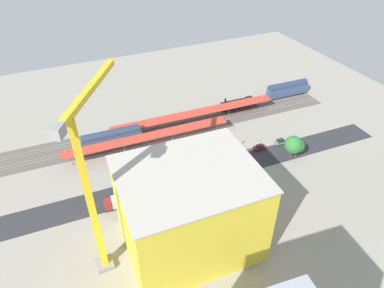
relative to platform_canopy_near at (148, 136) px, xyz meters
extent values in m
plane|color=gray|center=(-13.12, 14.58, -4.33)|extent=(190.63, 190.63, 0.00)
cube|color=#5B544C|center=(-13.12, -8.32, -4.33)|extent=(119.51, 17.04, 0.01)
cube|color=#2D2D33|center=(-13.12, 19.47, -4.33)|extent=(119.38, 12.95, 0.01)
cube|color=#9E9EA8|center=(-13.12, -11.59, -4.15)|extent=(119.08, 4.07, 0.12)
cube|color=#9E9EA8|center=(-13.12, -10.15, -4.15)|extent=(119.08, 4.07, 0.12)
cube|color=#9E9EA8|center=(-13.12, -6.50, -4.15)|extent=(119.08, 4.07, 0.12)
cube|color=#9E9EA8|center=(-13.12, -5.06, -4.15)|extent=(119.08, 4.07, 0.12)
cube|color=#C63D2D|center=(0.00, 0.00, 0.04)|extent=(55.04, 6.03, 0.36)
cylinder|color=slate|center=(-24.71, 0.82, -2.24)|extent=(0.30, 0.30, 4.19)
cylinder|color=slate|center=(-8.24, 0.27, -2.24)|extent=(0.30, 0.30, 4.19)
cylinder|color=slate|center=(8.24, -0.27, -2.24)|extent=(0.30, 0.30, 4.19)
cylinder|color=slate|center=(24.71, -0.82, -2.24)|extent=(0.30, 0.30, 4.19)
cube|color=#C63D2D|center=(-20.30, -7.99, -0.50)|extent=(62.10, 6.63, 0.32)
cylinder|color=slate|center=(-48.18, -7.06, -2.50)|extent=(0.30, 0.30, 3.67)
cylinder|color=slate|center=(-34.24, -7.53, -2.50)|extent=(0.30, 0.30, 3.67)
cylinder|color=slate|center=(-20.30, -7.99, -2.50)|extent=(0.30, 0.30, 3.67)
cylinder|color=slate|center=(-6.36, -8.45, -2.50)|extent=(0.30, 0.30, 3.67)
cylinder|color=slate|center=(7.58, -8.91, -2.50)|extent=(0.30, 0.30, 3.67)
cube|color=black|center=(-40.47, -10.87, -3.83)|extent=(15.12, 2.82, 1.00)
cylinder|color=black|center=(-39.12, -10.92, -2.04)|extent=(12.43, 2.99, 2.59)
cube|color=black|center=(-45.30, -10.71, -2.71)|extent=(2.78, 2.87, 3.26)
cylinder|color=black|center=(-34.45, -11.07, -0.05)|extent=(0.70, 0.70, 1.40)
cube|color=black|center=(-63.27, -10.87, -4.03)|extent=(16.50, 2.93, 0.60)
cube|color=#384C72|center=(-63.27, -10.87, -1.76)|extent=(18.35, 3.58, 3.95)
cylinder|color=#273550|center=(-63.27, -10.87, 0.47)|extent=(17.62, 3.56, 2.98)
cube|color=black|center=(10.87, -5.78, -4.03)|extent=(17.83, 3.00, 0.60)
cube|color=#384C72|center=(10.87, -5.78, -1.82)|extent=(19.82, 3.67, 3.83)
cylinder|color=#273550|center=(10.87, -5.78, 0.35)|extent=(19.03, 3.64, 3.01)
cube|color=black|center=(-40.73, 16.20, -4.18)|extent=(3.46, 1.76, 0.30)
cube|color=gray|center=(-40.73, 16.20, -3.61)|extent=(4.11, 1.84, 0.84)
cube|color=#1E2328|center=(-40.73, 16.20, -2.88)|extent=(2.31, 1.59, 0.64)
cube|color=black|center=(-32.81, 15.83, -4.18)|extent=(3.38, 1.70, 0.30)
cube|color=maroon|center=(-32.81, 15.83, -3.67)|extent=(4.02, 1.77, 0.72)
cube|color=#1E2328|center=(-32.81, 15.83, -3.06)|extent=(2.25, 1.55, 0.51)
cube|color=black|center=(-25.67, 16.14, -4.18)|extent=(3.54, 1.92, 0.30)
cube|color=silver|center=(-25.67, 16.14, -3.64)|extent=(4.20, 2.04, 0.78)
cube|color=#1E2328|center=(-25.67, 16.14, -3.00)|extent=(2.39, 1.69, 0.52)
cube|color=black|center=(-18.12, 16.23, -4.18)|extent=(3.50, 1.90, 0.30)
cube|color=#474C51|center=(-18.12, 16.23, -3.59)|extent=(4.14, 2.01, 0.88)
cube|color=#1E2328|center=(-18.12, 16.23, -2.83)|extent=(2.36, 1.68, 0.66)
cube|color=yellow|center=(3.23, 40.32, 6.33)|extent=(29.97, 24.90, 21.33)
cube|color=#B7B2A8|center=(3.23, 40.32, 17.20)|extent=(30.59, 25.52, 0.40)
cube|color=gray|center=(23.36, 38.86, -3.73)|extent=(3.60, 3.60, 1.20)
cube|color=yellow|center=(23.36, 38.86, 15.24)|extent=(1.40, 1.40, 39.15)
cube|color=yellow|center=(18.51, 30.85, 35.41)|extent=(13.84, 21.78, 1.20)
cube|color=gray|center=(25.69, 42.71, 35.41)|extent=(2.95, 3.09, 2.00)
cube|color=black|center=(-5.39, 22.51, -4.08)|extent=(9.62, 2.87, 0.50)
cube|color=white|center=(-6.40, 22.46, -2.52)|extent=(7.61, 3.01, 2.62)
cube|color=#334C8C|center=(-1.65, 22.73, -2.55)|extent=(2.17, 2.70, 2.56)
cube|color=black|center=(15.49, 22.27, -4.08)|extent=(8.69, 2.75, 0.50)
cube|color=silver|center=(14.45, 22.35, -2.36)|extent=(6.62, 2.84, 2.94)
cube|color=maroon|center=(18.72, 22.04, -2.60)|extent=(2.25, 2.53, 2.48)
cube|color=black|center=(3.13, 22.09, -4.08)|extent=(10.00, 2.91, 0.50)
cube|color=white|center=(2.02, 22.02, -2.26)|extent=(7.81, 3.04, 3.15)
cube|color=silver|center=(6.96, 22.31, -2.68)|extent=(2.36, 2.72, 2.30)
cylinder|color=brown|center=(-3.23, 25.17, -2.70)|extent=(0.55, 0.55, 3.27)
sphere|color=#38843D|center=(-3.23, 25.17, 0.94)|extent=(5.74, 5.74, 5.74)
cylinder|color=brown|center=(-8.30, 24.26, -3.06)|extent=(0.53, 0.53, 2.54)
sphere|color=#38843D|center=(-8.30, 24.26, 0.12)|extent=(5.46, 5.46, 5.46)
cylinder|color=brown|center=(10.50, 24.86, -2.61)|extent=(0.41, 0.41, 3.45)
sphere|color=#2D7233|center=(10.50, 24.86, 1.04)|extent=(5.49, 5.49, 5.49)
cylinder|color=brown|center=(-39.29, 23.91, -2.74)|extent=(0.37, 0.37, 3.19)
sphere|color=#2D7233|center=(-39.29, 23.91, 0.86)|extent=(5.72, 5.72, 5.72)
cylinder|color=brown|center=(-40.87, 24.39, -2.71)|extent=(0.44, 0.44, 3.25)
sphere|color=#28662D|center=(-40.87, 24.39, 0.39)|extent=(4.22, 4.22, 4.22)
cylinder|color=#333333|center=(-23.10, 14.62, -1.32)|extent=(0.16, 0.16, 6.03)
cube|color=black|center=(-23.10, 14.62, 2.15)|extent=(0.36, 0.36, 0.90)
sphere|color=green|center=(-22.88, 14.62, 1.85)|extent=(0.20, 0.20, 0.20)
camera|label=1|loc=(24.67, 89.86, 64.20)|focal=32.32mm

